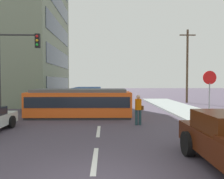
# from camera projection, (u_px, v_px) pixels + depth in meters

# --- Properties ---
(ground_plane) EXTENTS (120.00, 120.00, 0.00)m
(ground_plane) POSITION_uv_depth(u_px,v_px,m) (100.00, 118.00, 14.95)
(ground_plane) COLOR #49404F
(lane_stripe_1) EXTENTS (0.16, 2.40, 0.01)m
(lane_stripe_1) POSITION_uv_depth(u_px,v_px,m) (95.00, 160.00, 6.96)
(lane_stripe_1) COLOR silver
(lane_stripe_1) RESTS_ON ground
(lane_stripe_2) EXTENTS (0.16, 2.40, 0.01)m
(lane_stripe_2) POSITION_uv_depth(u_px,v_px,m) (99.00, 131.00, 10.95)
(lane_stripe_2) COLOR silver
(lane_stripe_2) RESTS_ON ground
(lane_stripe_3) EXTENTS (0.16, 2.40, 0.01)m
(lane_stripe_3) POSITION_uv_depth(u_px,v_px,m) (102.00, 107.00, 21.22)
(lane_stripe_3) COLOR silver
(lane_stripe_3) RESTS_ON ground
(lane_stripe_4) EXTENTS (0.16, 2.40, 0.01)m
(lane_stripe_4) POSITION_uv_depth(u_px,v_px,m) (102.00, 101.00, 27.21)
(lane_stripe_4) COLOR silver
(lane_stripe_4) RESTS_ON ground
(streetcar_tram) EXTENTS (6.89, 2.65, 1.91)m
(streetcar_tram) POSITION_uv_depth(u_px,v_px,m) (80.00, 103.00, 15.14)
(streetcar_tram) COLOR #F35A1C
(streetcar_tram) RESTS_ON ground
(city_bus) EXTENTS (2.56, 5.09, 1.81)m
(city_bus) POSITION_uv_depth(u_px,v_px,m) (88.00, 95.00, 22.05)
(city_bus) COLOR navy
(city_bus) RESTS_ON ground
(pedestrian_crossing) EXTENTS (0.48, 0.36, 1.67)m
(pedestrian_crossing) POSITION_uv_depth(u_px,v_px,m) (138.00, 108.00, 12.48)
(pedestrian_crossing) COLOR #203C40
(pedestrian_crossing) RESTS_ON ground
(parked_sedan_far) EXTENTS (2.16, 4.54, 1.19)m
(parked_sedan_far) POSITION_uv_depth(u_px,v_px,m) (43.00, 102.00, 19.00)
(parked_sedan_far) COLOR #39633B
(parked_sedan_far) RESTS_ON ground
(parked_sedan_furthest) EXTENTS (1.97, 4.23, 1.19)m
(parked_sedan_furthest) POSITION_uv_depth(u_px,v_px,m) (51.00, 98.00, 24.65)
(parked_sedan_furthest) COLOR navy
(parked_sedan_furthest) RESTS_ON ground
(stop_sign) EXTENTS (0.76, 0.07, 2.88)m
(stop_sign) POSITION_uv_depth(u_px,v_px,m) (210.00, 86.00, 12.54)
(stop_sign) COLOR gray
(stop_sign) RESTS_ON sidewalk_curb_right
(traffic_light_mast) EXTENTS (2.50, 0.33, 5.41)m
(traffic_light_mast) POSITION_uv_depth(u_px,v_px,m) (15.00, 59.00, 13.42)
(traffic_light_mast) COLOR #333333
(traffic_light_mast) RESTS_ON ground
(utility_pole_mid) EXTENTS (1.80, 0.24, 8.17)m
(utility_pole_mid) POSITION_uv_depth(u_px,v_px,m) (187.00, 65.00, 25.17)
(utility_pole_mid) COLOR brown
(utility_pole_mid) RESTS_ON ground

